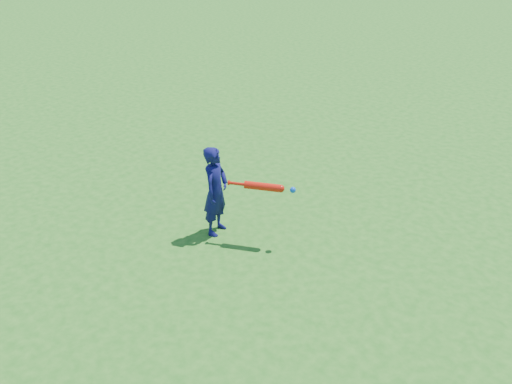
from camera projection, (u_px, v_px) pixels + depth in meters
ground at (234, 244)px, 6.84m from camera, size 80.00×80.00×0.00m
child at (216, 191)px, 6.84m from camera, size 0.35×0.46×1.13m
bat_swing at (266, 187)px, 6.59m from camera, size 0.76×0.36×0.09m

